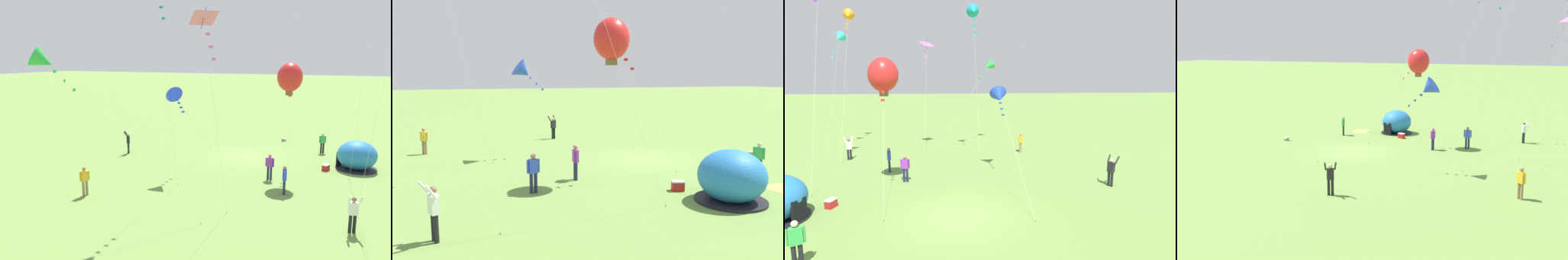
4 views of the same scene
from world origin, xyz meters
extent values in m
plane|color=olive|center=(0.00, 0.00, 0.00)|extent=(300.00, 300.00, 0.00)
cube|color=black|center=(-7.03, 0.24, 0.55)|extent=(0.39, 0.79, 1.10)
cube|color=red|center=(-6.23, 1.80, 0.19)|extent=(0.52, 0.61, 0.38)
cube|color=white|center=(-6.23, 1.80, 0.41)|extent=(0.53, 0.63, 0.06)
cylinder|color=#1E2347|center=(-4.30, 7.68, 0.44)|extent=(0.15, 0.15, 0.88)
cylinder|color=#1E2347|center=(-4.33, 7.87, 0.44)|extent=(0.15, 0.15, 0.88)
cube|color=blue|center=(-4.31, 7.78, 1.18)|extent=(0.30, 0.41, 0.60)
sphere|color=#9E7051|center=(-4.31, 7.78, 1.61)|extent=(0.22, 0.22, 0.22)
cylinder|color=blue|center=(-4.27, 7.53, 1.18)|extent=(0.09, 0.09, 0.58)
cylinder|color=blue|center=(-4.35, 8.02, 1.18)|extent=(0.09, 0.09, 0.58)
cylinder|color=black|center=(-5.47, -3.33, 0.44)|extent=(0.15, 0.15, 0.88)
cylinder|color=black|center=(-5.64, -3.42, 0.44)|extent=(0.15, 0.15, 0.88)
cube|color=green|center=(-5.55, -3.38, 1.18)|extent=(0.45, 0.38, 0.60)
sphere|color=beige|center=(-5.55, -3.38, 1.61)|extent=(0.22, 0.22, 0.22)
cylinder|color=green|center=(-5.33, -3.27, 1.18)|extent=(0.09, 0.09, 0.58)
cylinder|color=green|center=(-5.78, -3.49, 1.18)|extent=(0.09, 0.09, 0.58)
cylinder|color=black|center=(-8.17, 11.61, 0.44)|extent=(0.15, 0.15, 0.88)
cylinder|color=black|center=(-7.98, 11.68, 0.44)|extent=(0.15, 0.15, 0.88)
cube|color=white|center=(-8.08, 11.64, 1.18)|extent=(0.44, 0.36, 0.60)
sphere|color=brown|center=(-8.08, 11.64, 1.61)|extent=(0.22, 0.22, 0.22)
cylinder|color=white|center=(-8.38, 11.69, 1.64)|extent=(0.27, 0.37, 0.50)
cylinder|color=white|center=(-7.88, 11.88, 1.64)|extent=(0.17, 0.39, 0.50)
cylinder|color=#1E2347|center=(-3.04, 5.41, 0.44)|extent=(0.15, 0.15, 0.88)
cylinder|color=#1E2347|center=(-2.84, 5.39, 0.44)|extent=(0.15, 0.15, 0.88)
cube|color=purple|center=(-2.94, 5.40, 1.18)|extent=(0.40, 0.28, 0.60)
sphere|color=#9E7051|center=(-2.94, 5.40, 1.61)|extent=(0.22, 0.22, 0.22)
cylinder|color=purple|center=(-3.19, 5.42, 1.18)|extent=(0.09, 0.09, 0.58)
cylinder|color=purple|center=(-2.70, 5.37, 1.18)|extent=(0.09, 0.09, 0.58)
cylinder|color=#8C7251|center=(6.42, 12.54, 0.44)|extent=(0.15, 0.15, 0.88)
cylinder|color=#8C7251|center=(6.30, 12.38, 0.44)|extent=(0.15, 0.15, 0.88)
cube|color=gold|center=(6.36, 12.46, 1.18)|extent=(0.42, 0.45, 0.60)
sphere|color=#9E7051|center=(6.36, 12.46, 1.61)|extent=(0.22, 0.22, 0.22)
cylinder|color=gold|center=(6.51, 12.66, 1.18)|extent=(0.09, 0.09, 0.58)
cylinder|color=gold|center=(6.22, 12.26, 1.18)|extent=(0.09, 0.09, 0.58)
cylinder|color=black|center=(9.39, 3.09, 0.44)|extent=(0.15, 0.15, 0.88)
cylinder|color=black|center=(9.49, 2.91, 0.44)|extent=(0.15, 0.15, 0.88)
cube|color=black|center=(9.44, 3.00, 1.18)|extent=(0.39, 0.45, 0.60)
sphere|color=beige|center=(9.44, 3.00, 1.61)|extent=(0.22, 0.22, 0.22)
cylinder|color=black|center=(9.45, 3.30, 1.64)|extent=(0.35, 0.30, 0.50)
cylinder|color=black|center=(9.70, 2.84, 1.64)|extent=(0.39, 0.21, 0.50)
cylinder|color=silver|center=(-8.63, 13.51, 6.18)|extent=(0.79, 7.53, 12.36)
cylinder|color=brown|center=(-8.24, 9.74, 0.03)|extent=(0.03, 0.03, 0.06)
cone|color=orange|center=(-9.02, 17.27, 12.35)|extent=(1.16, 1.30, 1.30)
cube|color=orange|center=(-8.98, 16.85, 11.86)|extent=(0.20, 0.07, 0.12)
cube|color=orange|center=(-8.94, 16.49, 11.45)|extent=(0.21, 0.14, 0.12)
cube|color=orange|center=(-8.90, 16.13, 11.03)|extent=(0.21, 0.11, 0.12)
cylinder|color=silver|center=(1.44, 15.36, 3.91)|extent=(5.54, 3.76, 7.83)
cylinder|color=brown|center=(-1.33, 13.49, 0.03)|extent=(0.03, 0.03, 0.06)
cone|color=green|center=(4.20, 17.24, 7.82)|extent=(1.44, 1.38, 1.17)
cube|color=green|center=(3.84, 16.99, 7.37)|extent=(0.13, 0.21, 0.12)
cube|color=green|center=(3.53, 16.78, 6.98)|extent=(0.17, 0.19, 0.12)
cube|color=green|center=(3.23, 16.58, 6.60)|extent=(0.13, 0.21, 0.12)
cylinder|color=silver|center=(-3.54, 1.92, 3.33)|extent=(0.43, 4.01, 6.66)
cylinder|color=brown|center=(-3.33, -0.08, 0.03)|extent=(0.03, 0.03, 0.06)
ellipsoid|color=red|center=(-3.76, 3.92, 6.66)|extent=(1.65, 1.65, 1.90)
cube|color=brown|center=(-3.76, 3.92, 5.63)|extent=(0.41, 0.41, 0.30)
cube|color=red|center=(-3.71, 3.49, 6.17)|extent=(0.20, 0.07, 0.12)
cube|color=red|center=(-3.67, 3.14, 5.75)|extent=(0.21, 0.14, 0.12)
cube|color=red|center=(-3.63, 2.78, 5.33)|extent=(0.21, 0.13, 0.12)
cylinder|color=silver|center=(3.37, 2.77, 2.65)|extent=(0.27, 7.66, 5.30)
cylinder|color=brown|center=(3.50, -1.06, 0.03)|extent=(0.03, 0.03, 0.06)
cone|color=blue|center=(3.23, 6.60, 5.30)|extent=(1.21, 1.39, 1.42)
cube|color=blue|center=(3.25, 6.15, 4.89)|extent=(0.21, 0.13, 0.12)
cube|color=blue|center=(3.26, 5.77, 4.53)|extent=(0.20, 0.08, 0.12)
cube|color=blue|center=(3.28, 5.40, 4.18)|extent=(0.20, 0.08, 0.12)
cylinder|color=silver|center=(-8.10, 6.02, 6.36)|extent=(0.57, 5.20, 12.73)
cylinder|color=brown|center=(-7.82, 3.42, 0.03)|extent=(0.03, 0.03, 0.06)
cube|color=purple|center=(-8.27, 7.54, 11.25)|extent=(0.21, 0.11, 0.12)
cylinder|color=silver|center=(-9.89, 14.27, 5.04)|extent=(1.04, 2.21, 10.07)
cylinder|color=brown|center=(-10.40, 13.17, 0.03)|extent=(0.03, 0.03, 0.06)
cone|color=#33B7D1|center=(-9.37, 15.38, 10.07)|extent=(1.32, 1.39, 1.17)
cube|color=#33B7D1|center=(-9.52, 15.06, 9.43)|extent=(0.18, 0.19, 0.12)
cube|color=#33B7D1|center=(-9.64, 14.80, 8.89)|extent=(0.21, 0.13, 0.12)
cube|color=#33B7D1|center=(-9.77, 14.53, 8.35)|extent=(0.21, 0.11, 0.12)
cylinder|color=silver|center=(2.12, 10.03, 5.88)|extent=(0.16, 2.73, 11.76)
cylinder|color=brown|center=(2.20, 8.68, 0.03)|extent=(0.03, 0.03, 0.06)
cone|color=teal|center=(2.04, 11.39, 11.76)|extent=(1.07, 1.07, 1.19)
cube|color=teal|center=(2.06, 11.05, 11.11)|extent=(0.21, 0.10, 0.12)
cube|color=teal|center=(2.08, 10.77, 10.56)|extent=(0.20, 0.06, 0.12)
cube|color=teal|center=(2.09, 10.48, 10.01)|extent=(0.20, 0.08, 0.12)
cylinder|color=silver|center=(-1.92, 13.06, 4.77)|extent=(0.30, 2.59, 9.54)
cylinder|color=brown|center=(-2.07, 11.77, 0.03)|extent=(0.03, 0.03, 0.06)
cube|color=pink|center=(-1.78, 14.35, 9.54)|extent=(1.41, 1.39, 0.50)
cylinder|color=#332314|center=(-1.78, 14.35, 9.55)|extent=(0.07, 0.48, 0.92)
cube|color=pink|center=(-1.82, 13.99, 8.92)|extent=(0.20, 0.07, 0.12)
cube|color=pink|center=(-1.85, 13.69, 8.40)|extent=(0.20, 0.07, 0.12)
cube|color=pink|center=(-1.89, 13.38, 7.87)|extent=(0.21, 0.14, 0.12)
camera|label=1|loc=(-7.73, 29.48, 7.95)|focal=35.00mm
camera|label=2|loc=(-19.89, 11.25, 4.91)|focal=35.00mm
camera|label=3|loc=(-0.65, -13.57, 6.27)|focal=28.00mm
camera|label=4|loc=(30.30, 13.78, 7.99)|focal=42.00mm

